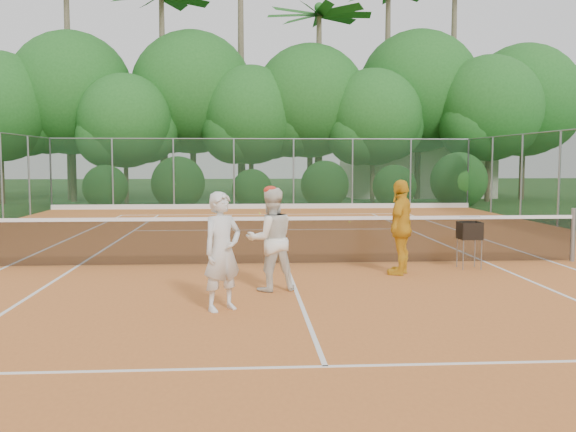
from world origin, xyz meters
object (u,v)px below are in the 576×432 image
at_px(player_yellow, 401,227).
at_px(ball_hopper, 470,232).
at_px(player_white, 222,251).
at_px(player_center_grp, 271,239).

bearing_deg(player_yellow, ball_hopper, 138.30).
height_order(player_white, player_center_grp, player_center_grp).
bearing_deg(ball_hopper, player_yellow, -168.15).
bearing_deg(ball_hopper, player_center_grp, -162.10).
bearing_deg(player_center_grp, player_white, -118.72).
height_order(player_white, ball_hopper, player_white).
distance_m(player_white, player_center_grp, 1.51).
bearing_deg(player_yellow, player_center_grp, -32.27).
height_order(player_yellow, ball_hopper, player_yellow).
relative_size(player_white, player_center_grp, 0.98).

